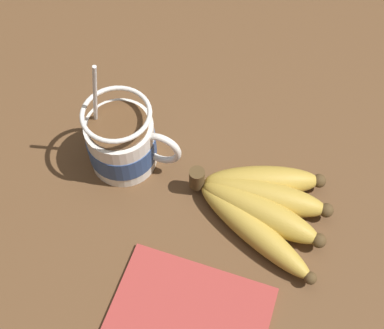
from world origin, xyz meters
The scene contains 4 objects.
table centered at (0.00, 0.00, 1.86)cm, with size 127.79×127.79×3.72cm.
coffee_mug centered at (-3.63, 2.29, 7.88)cm, with size 12.65×8.95×17.69cm.
banana_bunch centered at (15.48, 0.17, 5.67)cm, with size 18.39×16.49×4.28cm.
napkin centered at (11.17, -15.37, 4.02)cm, with size 17.97×12.73×0.60cm.
Camera 1 is at (17.04, -32.73, 64.27)cm, focal length 50.00 mm.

